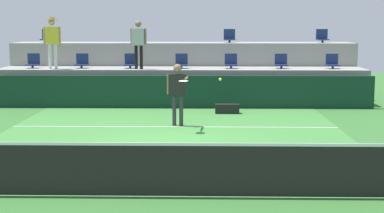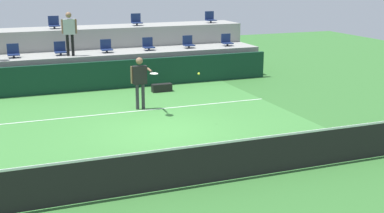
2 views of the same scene
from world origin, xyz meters
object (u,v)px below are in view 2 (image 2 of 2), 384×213
object	(u,v)px
stadium_chair_lower_mid_right	(148,45)
stadium_chair_upper_left	(54,23)
stadium_chair_lower_mid_left	(60,49)
stadium_chair_upper_right	(136,21)
stadium_chair_lower_left	(13,52)
stadium_chair_lower_right	(188,43)
tennis_ball	(199,74)
stadium_chair_upper_far_right	(210,18)
spectator_in_grey	(69,30)
stadium_chair_lower_center	(106,47)
tennis_player	(140,78)
stadium_chair_lower_far_right	(227,41)
equipment_bag	(162,88)

from	to	relation	value
stadium_chair_lower_mid_right	stadium_chair_upper_left	bearing A→B (deg)	153.10
stadium_chair_lower_mid_left	stadium_chair_upper_right	bearing A→B (deg)	26.54
stadium_chair_lower_left	stadium_chair_lower_mid_right	world-z (taller)	same
stadium_chair_lower_right	tennis_ball	distance (m)	7.36
stadium_chair_upper_far_right	stadium_chair_upper_left	bearing A→B (deg)	180.00
stadium_chair_lower_left	stadium_chair_lower_right	xyz separation A→B (m)	(7.12, 0.00, 0.00)
stadium_chair_lower_left	spectator_in_grey	bearing A→B (deg)	-10.42
stadium_chair_lower_center	stadium_chair_lower_right	world-z (taller)	same
tennis_ball	stadium_chair_lower_right	bearing A→B (deg)	71.36
stadium_chair_lower_left	stadium_chair_lower_center	distance (m)	3.57
stadium_chair_lower_right	tennis_player	xyz separation A→B (m)	(-3.46, -4.64, -0.40)
stadium_chair_lower_mid_left	tennis_ball	bearing A→B (deg)	-66.62
stadium_chair_lower_left	stadium_chair_upper_left	world-z (taller)	stadium_chair_upper_left
stadium_chair_upper_right	stadium_chair_upper_far_right	size ratio (longest dim) A/B	1.00
stadium_chair_lower_left	tennis_player	world-z (taller)	stadium_chair_lower_left
stadium_chair_upper_left	tennis_player	world-z (taller)	stadium_chair_upper_left
stadium_chair_upper_right	spectator_in_grey	size ratio (longest dim) A/B	0.31
stadium_chair_lower_right	stadium_chair_upper_far_right	bearing A→B (deg)	45.16
stadium_chair_lower_mid_right	stadium_chair_lower_left	bearing A→B (deg)	180.00
stadium_chair_lower_left	stadium_chair_lower_center	world-z (taller)	same
spectator_in_grey	stadium_chair_upper_far_right	bearing A→B (deg)	17.76
stadium_chair_lower_far_right	equipment_bag	distance (m)	4.69
stadium_chair_upper_right	equipment_bag	size ratio (longest dim) A/B	0.68
stadium_chair_upper_right	tennis_player	xyz separation A→B (m)	(-1.70, -6.44, -1.25)
stadium_chair_lower_left	stadium_chair_upper_far_right	world-z (taller)	stadium_chair_upper_far_right
stadium_chair_lower_far_right	stadium_chair_upper_left	size ratio (longest dim) A/B	1.00
stadium_chair_upper_left	tennis_player	size ratio (longest dim) A/B	0.30
stadium_chair_lower_center	stadium_chair_lower_right	distance (m)	3.55
stadium_chair_lower_right	stadium_chair_upper_left	distance (m)	5.69
stadium_chair_upper_far_right	stadium_chair_lower_mid_left	bearing A→B (deg)	-165.89
tennis_ball	equipment_bag	distance (m)	4.80
stadium_chair_lower_left	stadium_chair_lower_far_right	size ratio (longest dim) A/B	1.00
stadium_chair_lower_center	stadium_chair_upper_far_right	xyz separation A→B (m)	(5.34, 1.80, 0.85)
tennis_ball	equipment_bag	size ratio (longest dim) A/B	0.09
stadium_chair_lower_mid_left	tennis_ball	world-z (taller)	stadium_chair_lower_mid_left
stadium_chair_upper_left	stadium_chair_lower_right	bearing A→B (deg)	-18.66
stadium_chair_lower_center	stadium_chair_upper_left	world-z (taller)	stadium_chair_upper_left
stadium_chair_lower_center	stadium_chair_lower_mid_right	distance (m)	1.77
stadium_chair_lower_far_right	stadium_chair_upper_far_right	distance (m)	1.99
stadium_chair_lower_right	stadium_chair_lower_far_right	distance (m)	1.81
stadium_chair_lower_center	tennis_ball	world-z (taller)	stadium_chair_lower_center
stadium_chair_lower_right	spectator_in_grey	bearing A→B (deg)	-175.64
stadium_chair_lower_center	stadium_chair_lower_left	bearing A→B (deg)	180.00
spectator_in_grey	equipment_bag	size ratio (longest dim) A/B	2.21
stadium_chair_lower_center	stadium_chair_lower_mid_right	size ratio (longest dim) A/B	1.00
stadium_chair_upper_right	equipment_bag	world-z (taller)	stadium_chair_upper_right
stadium_chair_lower_right	stadium_chair_lower_far_right	world-z (taller)	same
stadium_chair_upper_left	tennis_ball	size ratio (longest dim) A/B	7.65
stadium_chair_upper_left	equipment_bag	distance (m)	5.78
stadium_chair_lower_right	tennis_player	size ratio (longest dim) A/B	0.30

